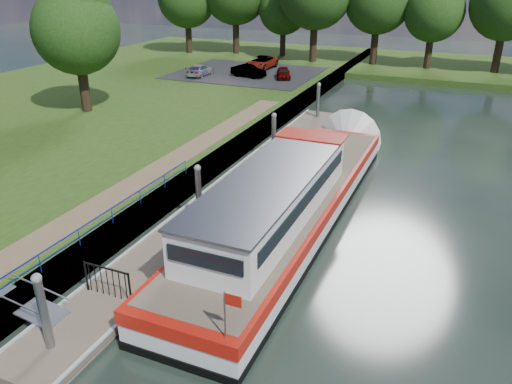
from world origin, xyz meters
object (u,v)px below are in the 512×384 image
at_px(barge, 295,196).
at_px(car_d, 261,63).
at_px(car_c, 200,70).
at_px(pontoon, 242,185).
at_px(car_b, 248,71).
at_px(car_a, 283,73).

relative_size(barge, car_d, 4.49).
relative_size(barge, car_c, 5.68).
bearing_deg(pontoon, barge, -29.49).
relative_size(car_b, car_d, 0.75).
bearing_deg(barge, car_b, 118.26).
bearing_deg(pontoon, car_a, 105.35).
xyz_separation_m(barge, car_b, (-13.48, 25.08, 0.33)).
bearing_deg(car_b, car_a, -65.73).
distance_m(barge, car_d, 32.59).
xyz_separation_m(pontoon, barge, (3.60, -2.03, 0.90)).
bearing_deg(car_b, car_d, 17.99).
distance_m(car_a, car_b, 3.44).
xyz_separation_m(barge, car_d, (-13.97, 29.44, 0.40)).
bearing_deg(car_a, car_c, 171.45).
height_order(barge, car_d, barge).
bearing_deg(car_d, car_c, -123.45).
height_order(pontoon, car_d, car_d).
distance_m(car_b, car_d, 4.39).
relative_size(barge, car_b, 5.99).
bearing_deg(pontoon, car_b, 113.22).
xyz_separation_m(pontoon, car_d, (-10.37, 27.41, 1.31)).
relative_size(pontoon, car_a, 9.63).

